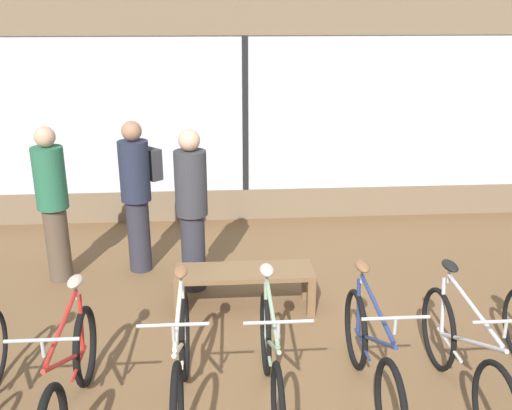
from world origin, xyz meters
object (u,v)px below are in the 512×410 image
at_px(customer_near_rack, 192,208).
at_px(customer_mid_floor, 53,202).
at_px(bicycle_left, 70,380).
at_px(customer_by_window, 137,192).
at_px(bicycle_center_right, 371,358).
at_px(display_bench, 244,277).
at_px(bicycle_center, 271,363).
at_px(bicycle_right, 464,360).
at_px(bicycle_center_left, 181,367).

bearing_deg(customer_near_rack, customer_mid_floor, 167.83).
distance_m(bicycle_left, customer_by_window, 2.72).
height_order(bicycle_left, customer_near_rack, customer_near_rack).
bearing_deg(bicycle_center_right, customer_near_rack, 125.28).
height_order(bicycle_left, bicycle_center_right, bicycle_center_right).
bearing_deg(bicycle_center_right, bicycle_left, -177.81).
distance_m(bicycle_left, display_bench, 2.10).
xyz_separation_m(bicycle_left, display_bench, (1.36, 1.60, -0.00)).
distance_m(bicycle_center, bicycle_right, 1.48).
height_order(display_bench, customer_near_rack, customer_near_rack).
height_order(bicycle_center_left, display_bench, bicycle_center_left).
xyz_separation_m(bicycle_center, customer_by_window, (-1.29, 2.58, 0.57)).
height_order(bicycle_center_right, customer_near_rack, customer_near_rack).
bearing_deg(bicycle_center, display_bench, 94.63).
bearing_deg(customer_mid_floor, bicycle_right, -33.67).
bearing_deg(customer_by_window, display_bench, -41.88).
relative_size(bicycle_center_left, customer_by_window, 0.98).
height_order(bicycle_center_left, customer_near_rack, customer_near_rack).
bearing_deg(display_bench, customer_by_window, 138.12).
relative_size(bicycle_center_left, bicycle_center, 1.03).
bearing_deg(bicycle_center, bicycle_right, -2.61).
xyz_separation_m(bicycle_center_right, customer_mid_floor, (-2.96, 2.36, 0.55)).
bearing_deg(bicycle_left, bicycle_center_left, 2.87).
relative_size(bicycle_right, display_bench, 1.27).
distance_m(customer_near_rack, customer_mid_floor, 1.57).
bearing_deg(customer_mid_floor, bicycle_left, -74.06).
bearing_deg(bicycle_left, display_bench, 49.59).
bearing_deg(display_bench, bicycle_center_right, -59.14).
distance_m(bicycle_center_right, customer_near_rack, 2.54).
height_order(bicycle_right, customer_near_rack, customer_near_rack).
height_order(bicycle_center, customer_near_rack, customer_near_rack).
distance_m(bicycle_right, customer_mid_floor, 4.44).
relative_size(display_bench, customer_mid_floor, 0.79).
bearing_deg(display_bench, bicycle_center_left, -109.55).
xyz_separation_m(bicycle_center, bicycle_right, (1.48, -0.07, 0.00)).
distance_m(customer_near_rack, customer_by_window, 0.83).
relative_size(bicycle_right, customer_mid_floor, 1.00).
relative_size(bicycle_left, customer_mid_floor, 0.95).
relative_size(customer_near_rack, customer_mid_floor, 1.01).
bearing_deg(bicycle_center_left, customer_mid_floor, 122.09).
height_order(bicycle_center_left, bicycle_center, bicycle_center_left).
relative_size(bicycle_center, customer_near_rack, 0.95).
xyz_separation_m(bicycle_center_right, customer_near_rack, (-1.43, 2.03, 0.56)).
xyz_separation_m(bicycle_center_right, bicycle_right, (0.70, -0.08, 0.01)).
bearing_deg(bicycle_right, bicycle_center_right, 173.08).
xyz_separation_m(bicycle_center_right, display_bench, (-0.90, 1.51, -0.02)).
height_order(bicycle_center_left, customer_mid_floor, customer_mid_floor).
distance_m(customer_by_window, customer_mid_floor, 0.92).
bearing_deg(bicycle_right, customer_by_window, 136.34).
distance_m(bicycle_center_left, bicycle_center_right, 1.46).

